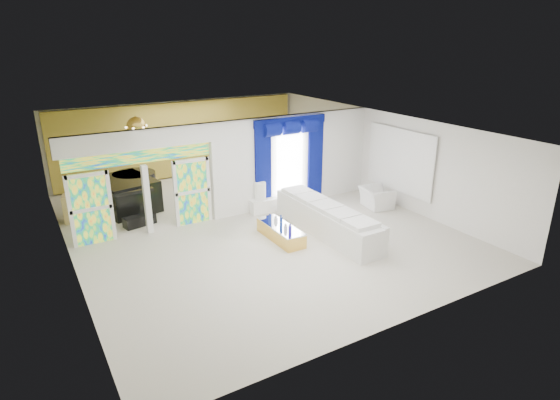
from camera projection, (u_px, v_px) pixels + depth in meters
floor at (251, 224)px, 13.85m from camera, size 12.00×12.00×0.00m
dividing_wall at (294, 160)px, 15.18m from camera, size 5.70×0.18×3.00m
dividing_header at (138, 140)px, 12.37m from camera, size 4.30×0.18×0.55m
stained_panel_left at (91, 209)px, 12.27m from camera, size 0.95×0.04×2.00m
stained_panel_right at (192, 192)px, 13.64m from camera, size 0.95×0.04×2.00m
stained_transom at (140, 157)px, 12.53m from camera, size 4.00×0.05×0.35m
window_pane at (289, 163)px, 14.99m from camera, size 1.00×0.02×2.30m
blue_drape_left at (263, 169)px, 14.51m from camera, size 0.55×0.10×2.80m
blue_drape_right at (315, 160)px, 15.47m from camera, size 0.55×0.10×2.80m
blue_pelmet at (290, 121)px, 14.51m from camera, size 2.60×0.12×0.25m
wall_mirror at (400, 161)px, 14.88m from camera, size 0.04×2.70×1.90m
gold_curtains at (182, 139)px, 18.12m from camera, size 9.70×0.12×2.90m
white_sofa at (327, 220)px, 13.12m from camera, size 0.89×4.11×0.78m
coffee_table at (281, 233)px, 12.78m from camera, size 0.59×1.75×0.39m
console_table at (269, 204)px, 14.88m from camera, size 1.27×0.41×0.42m
table_lamp at (260, 191)px, 14.56m from camera, size 0.36×0.36×0.58m
armchair at (376, 198)px, 15.15m from camera, size 1.06×1.16×0.66m
grand_piano at (126, 194)px, 14.91m from camera, size 1.95×2.32×1.03m
piano_bench at (140, 220)px, 13.73m from camera, size 0.99×0.55×0.31m
tv_console at (74, 208)px, 13.94m from camera, size 0.69×0.65×0.85m
chandelier at (136, 126)px, 14.60m from camera, size 0.60×0.60×0.60m
decanters at (281, 224)px, 12.65m from camera, size 0.21×1.12×0.26m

